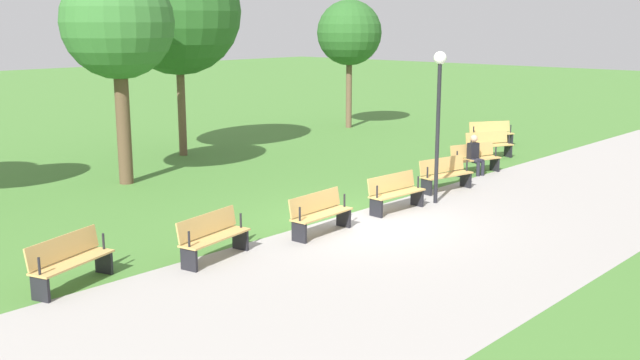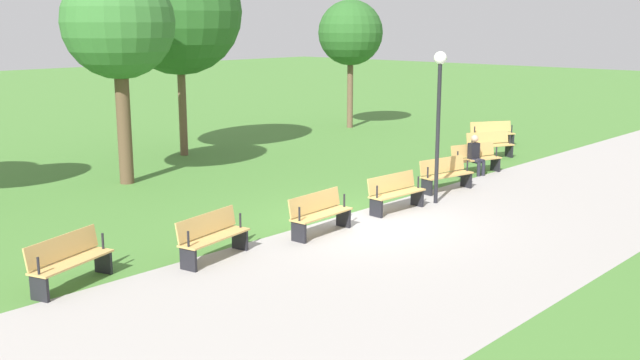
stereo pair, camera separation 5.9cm
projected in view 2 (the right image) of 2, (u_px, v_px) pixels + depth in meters
ground_plane at (363, 222)px, 16.81m from camera, size 120.00×120.00×0.00m
path_paving at (451, 243)px, 15.24m from camera, size 38.99×6.22×0.01m
bench_0 at (492, 133)px, 27.22m from camera, size 1.65×1.27×0.89m
bench_1 at (489, 145)px, 24.67m from camera, size 1.69×1.12×0.89m
bench_2 at (475, 158)px, 22.21m from camera, size 1.71×0.95×0.89m
bench_3 at (445, 174)px, 19.90m from camera, size 1.71×0.77×0.89m
bench_4 at (395, 192)px, 17.75m from camera, size 1.67×0.57×0.89m
bench_5 at (320, 213)px, 15.81m from camera, size 1.67×0.57×0.89m
bench_6 at (212, 236)px, 14.11m from camera, size 1.71×0.77×0.89m
bench_7 at (69, 260)px, 12.66m from camera, size 1.71×0.95×0.89m
person_seated at (476, 154)px, 22.00m from camera, size 0.45×0.58×1.20m
tree_0 at (179, 12)px, 24.37m from camera, size 4.21×4.21×6.96m
tree_1 at (118, 24)px, 20.00m from camera, size 3.10×3.10×6.05m
tree_3 at (351, 33)px, 31.23m from camera, size 2.77×2.77×5.46m
lamp_post at (439, 98)px, 18.06m from camera, size 0.32×0.32×3.81m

